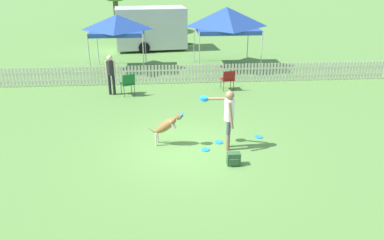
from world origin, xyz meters
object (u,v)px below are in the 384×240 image
(frisbee_near_handler, at_px, (219,142))
(backpack_on_grass, at_px, (234,159))
(equipment_trailer, at_px, (151,28))
(spectator_standing, at_px, (111,71))
(frisbee_midfield, at_px, (259,137))
(folding_chair_center, at_px, (228,78))
(frisbee_near_dog, at_px, (205,150))
(leaping_dog, at_px, (167,125))
(canopy_tent_main, at_px, (226,19))
(canopy_tent_secondary, at_px, (117,24))
(folding_chair_blue_left, at_px, (128,82))
(handler_person, at_px, (227,113))

(frisbee_near_handler, xyz_separation_m, backpack_on_grass, (0.20, -1.37, 0.16))
(frisbee_near_handler, bearing_deg, backpack_on_grass, -81.73)
(equipment_trailer, bearing_deg, spectator_standing, -104.97)
(frisbee_midfield, relative_size, folding_chair_center, 0.27)
(frisbee_near_dog, relative_size, spectator_standing, 0.15)
(frisbee_midfield, relative_size, spectator_standing, 0.15)
(leaping_dog, relative_size, frisbee_near_dog, 4.72)
(frisbee_midfield, distance_m, equipment_trailer, 13.94)
(folding_chair_center, xyz_separation_m, canopy_tent_main, (0.49, 3.77, 1.94))
(frisbee_near_handler, height_order, frisbee_midfield, same)
(leaping_dog, height_order, folding_chair_center, leaping_dog)
(leaping_dog, height_order, spectator_standing, spectator_standing)
(canopy_tent_secondary, height_order, spectator_standing, canopy_tent_secondary)
(folding_chair_blue_left, bearing_deg, folding_chair_center, 163.94)
(folding_chair_blue_left, bearing_deg, canopy_tent_secondary, -101.06)
(handler_person, xyz_separation_m, canopy_tent_main, (1.46, 9.15, 1.35))
(leaping_dog, xyz_separation_m, backpack_on_grass, (1.73, -1.34, -0.46))
(canopy_tent_secondary, bearing_deg, frisbee_near_dog, -70.32)
(frisbee_midfield, bearing_deg, equipment_trailer, 104.82)
(frisbee_midfield, xyz_separation_m, equipment_trailer, (-3.55, 13.42, 1.33))
(handler_person, relative_size, frisbee_near_handler, 7.26)
(frisbee_near_handler, bearing_deg, spectator_standing, 127.41)
(frisbee_near_handler, height_order, canopy_tent_main, canopy_tent_main)
(spectator_standing, bearing_deg, handler_person, 139.53)
(frisbee_near_handler, xyz_separation_m, folding_chair_blue_left, (-3.02, 4.64, 0.54))
(frisbee_midfield, bearing_deg, folding_chair_center, 92.01)
(spectator_standing, bearing_deg, leaping_dog, 127.03)
(folding_chair_center, bearing_deg, frisbee_midfield, 85.32)
(leaping_dog, distance_m, folding_chair_blue_left, 4.90)
(frisbee_near_handler, height_order, canopy_tent_secondary, canopy_tent_secondary)
(handler_person, relative_size, equipment_trailer, 0.34)
(leaping_dog, xyz_separation_m, equipment_trailer, (-0.73, 13.71, 0.71))
(canopy_tent_secondary, bearing_deg, leaping_dog, -75.87)
(canopy_tent_main, height_order, spectator_standing, canopy_tent_main)
(canopy_tent_main, relative_size, equipment_trailer, 0.59)
(folding_chair_center, relative_size, spectator_standing, 0.54)
(folding_chair_center, distance_m, equipment_trailer, 9.36)
(canopy_tent_secondary, relative_size, spectator_standing, 1.67)
(canopy_tent_secondary, bearing_deg, folding_chair_center, -37.74)
(frisbee_near_dog, bearing_deg, frisbee_midfield, 22.53)
(frisbee_midfield, relative_size, folding_chair_blue_left, 0.26)
(frisbee_near_handler, xyz_separation_m, canopy_tent_main, (1.62, 8.78, 2.45))
(leaping_dog, relative_size, backpack_on_grass, 3.24)
(frisbee_near_handler, relative_size, spectator_standing, 0.15)
(frisbee_near_dog, distance_m, canopy_tent_main, 9.77)
(canopy_tent_main, bearing_deg, frisbee_near_handler, -100.44)
(frisbee_near_dog, distance_m, equipment_trailer, 14.32)
(leaping_dog, bearing_deg, folding_chair_center, 164.27)
(handler_person, distance_m, spectator_standing, 6.48)
(backpack_on_grass, bearing_deg, leaping_dog, 142.17)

